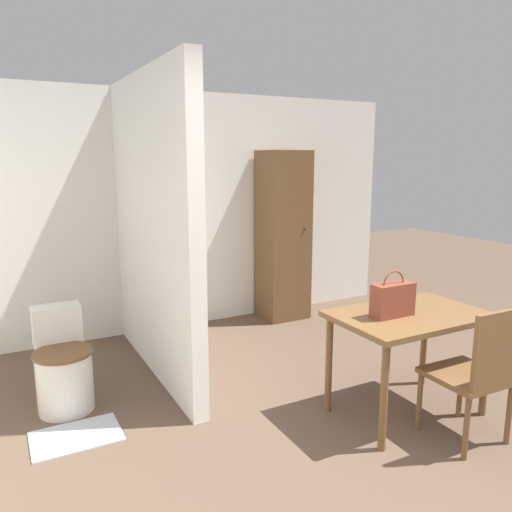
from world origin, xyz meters
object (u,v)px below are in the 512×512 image
(handbag, at_px, (393,299))
(toilet, at_px, (63,369))
(wooden_chair, at_px, (477,371))
(dining_table, at_px, (409,326))
(wooden_cabinet, at_px, (283,236))

(handbag, bearing_deg, toilet, 148.22)
(wooden_chair, distance_m, handbag, 0.68)
(dining_table, relative_size, wooden_cabinet, 0.56)
(toilet, xyz_separation_m, wooden_cabinet, (2.54, 1.09, 0.65))
(toilet, bearing_deg, dining_table, -30.01)
(wooden_chair, xyz_separation_m, toilet, (-2.27, 1.75, -0.20))
(wooden_chair, relative_size, toilet, 1.28)
(handbag, bearing_deg, wooden_chair, -62.40)
(toilet, bearing_deg, wooden_chair, -37.58)
(wooden_cabinet, bearing_deg, wooden_chair, -95.33)
(dining_table, bearing_deg, toilet, 149.99)
(dining_table, distance_m, handbag, 0.27)
(toilet, distance_m, wooden_cabinet, 2.84)
(toilet, bearing_deg, wooden_cabinet, 23.32)
(toilet, height_order, handbag, handbag)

